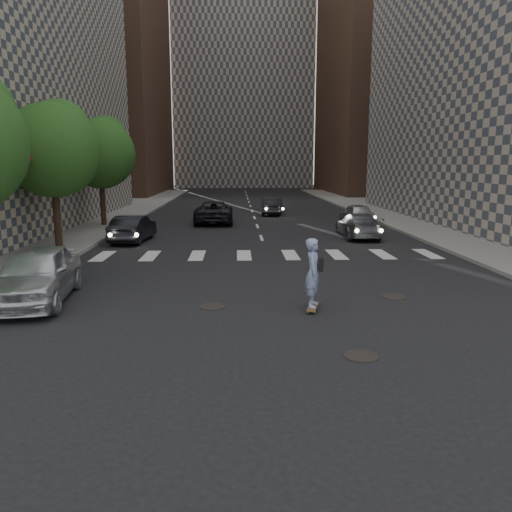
{
  "coord_description": "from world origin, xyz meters",
  "views": [
    {
      "loc": [
        -1.33,
        -12.03,
        3.88
      ],
      "look_at": [
        -0.78,
        1.81,
        1.3
      ],
      "focal_mm": 35.0,
      "sensor_mm": 36.0,
      "label": 1
    }
  ],
  "objects_px": {
    "skateboarder": "(314,273)",
    "traffic_car_c": "(214,212)",
    "silver_sedan": "(36,274)",
    "traffic_car_a": "(133,228)",
    "traffic_car_b": "(358,225)",
    "traffic_car_e": "(272,206)",
    "tree_b": "(54,146)",
    "traffic_car_d": "(357,214)",
    "tree_c": "(101,150)"
  },
  "relations": [
    {
      "from": "traffic_car_b",
      "to": "tree_b",
      "type": "bearing_deg",
      "value": 12.07
    },
    {
      "from": "skateboarder",
      "to": "traffic_car_c",
      "type": "xyz_separation_m",
      "value": [
        -3.48,
        19.92,
        -0.29
      ]
    },
    {
      "from": "traffic_car_a",
      "to": "traffic_car_b",
      "type": "distance_m",
      "value": 11.68
    },
    {
      "from": "silver_sedan",
      "to": "traffic_car_e",
      "type": "relative_size",
      "value": 1.19
    },
    {
      "from": "silver_sedan",
      "to": "traffic_car_a",
      "type": "relative_size",
      "value": 1.15
    },
    {
      "from": "tree_c",
      "to": "skateboarder",
      "type": "distance_m",
      "value": 21.27
    },
    {
      "from": "tree_c",
      "to": "traffic_car_d",
      "type": "xyz_separation_m",
      "value": [
        15.95,
        0.86,
        -3.98
      ]
    },
    {
      "from": "traffic_car_d",
      "to": "traffic_car_c",
      "type": "bearing_deg",
      "value": -6.6
    },
    {
      "from": "skateboarder",
      "to": "silver_sedan",
      "type": "distance_m",
      "value": 7.81
    },
    {
      "from": "silver_sedan",
      "to": "traffic_car_d",
      "type": "height_order",
      "value": "silver_sedan"
    },
    {
      "from": "traffic_car_c",
      "to": "traffic_car_d",
      "type": "xyz_separation_m",
      "value": [
        9.27,
        -0.74,
        -0.07
      ]
    },
    {
      "from": "tree_c",
      "to": "skateboarder",
      "type": "height_order",
      "value": "tree_c"
    },
    {
      "from": "skateboarder",
      "to": "traffic_car_e",
      "type": "xyz_separation_m",
      "value": [
        0.74,
        25.23,
        -0.37
      ]
    },
    {
      "from": "traffic_car_b",
      "to": "traffic_car_d",
      "type": "xyz_separation_m",
      "value": [
        1.36,
        6.0,
        0.02
      ]
    },
    {
      "from": "traffic_car_b",
      "to": "traffic_car_c",
      "type": "bearing_deg",
      "value": -39.44
    },
    {
      "from": "tree_b",
      "to": "traffic_car_b",
      "type": "height_order",
      "value": "tree_b"
    },
    {
      "from": "tree_b",
      "to": "traffic_car_e",
      "type": "bearing_deg",
      "value": 53.8
    },
    {
      "from": "traffic_car_b",
      "to": "traffic_car_d",
      "type": "bearing_deg",
      "value": -101.78
    },
    {
      "from": "skateboarder",
      "to": "traffic_car_b",
      "type": "height_order",
      "value": "skateboarder"
    },
    {
      "from": "traffic_car_b",
      "to": "traffic_car_e",
      "type": "xyz_separation_m",
      "value": [
        -3.69,
        12.04,
        0.0
      ]
    },
    {
      "from": "tree_b",
      "to": "traffic_car_b",
      "type": "relative_size",
      "value": 1.49
    },
    {
      "from": "skateboarder",
      "to": "traffic_car_c",
      "type": "bearing_deg",
      "value": 114.26
    },
    {
      "from": "traffic_car_b",
      "to": "traffic_car_a",
      "type": "bearing_deg",
      "value": 5.88
    },
    {
      "from": "tree_b",
      "to": "tree_c",
      "type": "bearing_deg",
      "value": 90.0
    },
    {
      "from": "skateboarder",
      "to": "tree_b",
      "type": "bearing_deg",
      "value": 148.91
    },
    {
      "from": "skateboarder",
      "to": "traffic_car_d",
      "type": "xyz_separation_m",
      "value": [
        5.79,
        19.19,
        -0.36
      ]
    },
    {
      "from": "silver_sedan",
      "to": "skateboarder",
      "type": "bearing_deg",
      "value": -15.04
    },
    {
      "from": "traffic_car_e",
      "to": "traffic_car_c",
      "type": "bearing_deg",
      "value": 58.65
    },
    {
      "from": "traffic_car_c",
      "to": "silver_sedan",
      "type": "bearing_deg",
      "value": 76.75
    },
    {
      "from": "skateboarder",
      "to": "traffic_car_b",
      "type": "bearing_deg",
      "value": 85.78
    },
    {
      "from": "traffic_car_a",
      "to": "traffic_car_e",
      "type": "bearing_deg",
      "value": -116.48
    },
    {
      "from": "tree_b",
      "to": "silver_sedan",
      "type": "distance_m",
      "value": 10.22
    },
    {
      "from": "silver_sedan",
      "to": "traffic_car_a",
      "type": "distance_m",
      "value": 11.01
    },
    {
      "from": "traffic_car_a",
      "to": "traffic_car_c",
      "type": "bearing_deg",
      "value": -110.83
    },
    {
      "from": "tree_b",
      "to": "traffic_car_d",
      "type": "distance_m",
      "value": 18.68
    },
    {
      "from": "tree_b",
      "to": "skateboarder",
      "type": "height_order",
      "value": "tree_b"
    },
    {
      "from": "tree_b",
      "to": "traffic_car_e",
      "type": "distance_m",
      "value": 18.9
    },
    {
      "from": "traffic_car_b",
      "to": "traffic_car_e",
      "type": "relative_size",
      "value": 1.13
    },
    {
      "from": "tree_b",
      "to": "traffic_car_c",
      "type": "relative_size",
      "value": 1.26
    },
    {
      "from": "tree_c",
      "to": "skateboarder",
      "type": "xyz_separation_m",
      "value": [
        10.17,
        -18.32,
        -3.63
      ]
    },
    {
      "from": "skateboarder",
      "to": "traffic_car_e",
      "type": "height_order",
      "value": "skateboarder"
    },
    {
      "from": "traffic_car_c",
      "to": "traffic_car_b",
      "type": "bearing_deg",
      "value": 139.05
    },
    {
      "from": "traffic_car_a",
      "to": "traffic_car_e",
      "type": "xyz_separation_m",
      "value": [
        7.95,
        13.04,
        -0.02
      ]
    },
    {
      "from": "skateboarder",
      "to": "traffic_car_c",
      "type": "distance_m",
      "value": 20.23
    },
    {
      "from": "traffic_car_a",
      "to": "traffic_car_b",
      "type": "bearing_deg",
      "value": -170.19
    },
    {
      "from": "tree_b",
      "to": "traffic_car_b",
      "type": "distance_m",
      "value": 15.4
    },
    {
      "from": "traffic_car_a",
      "to": "traffic_car_c",
      "type": "distance_m",
      "value": 8.59
    },
    {
      "from": "tree_b",
      "to": "skateboarder",
      "type": "bearing_deg",
      "value": -45.44
    },
    {
      "from": "silver_sedan",
      "to": "traffic_car_e",
      "type": "distance_m",
      "value": 25.48
    },
    {
      "from": "tree_b",
      "to": "traffic_car_c",
      "type": "distance_m",
      "value": 12.34
    }
  ]
}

